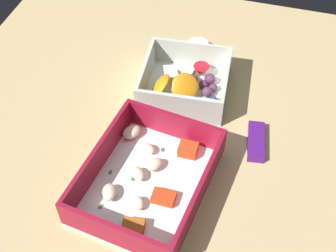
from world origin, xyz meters
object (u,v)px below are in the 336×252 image
at_px(candy_bar, 256,141).
at_px(paper_cup_liner, 197,48).
at_px(pasta_container, 148,179).
at_px(fruit_bowl, 185,83).

xyz_separation_m(candy_bar, paper_cup_liner, (-0.18, -0.13, 0.00)).
height_order(pasta_container, candy_bar, pasta_container).
height_order(candy_bar, paper_cup_liner, paper_cup_liner).
distance_m(pasta_container, candy_bar, 0.17).
relative_size(fruit_bowl, paper_cup_liner, 3.79).
bearing_deg(paper_cup_liner, pasta_container, 0.35).
xyz_separation_m(fruit_bowl, paper_cup_liner, (-0.10, -0.00, -0.01)).
bearing_deg(candy_bar, fruit_bowl, -121.23).
bearing_deg(fruit_bowl, pasta_container, -0.69).
relative_size(pasta_container, candy_bar, 3.06).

